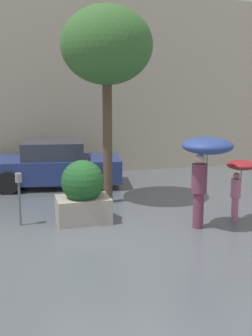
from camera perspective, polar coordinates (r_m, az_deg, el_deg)
The scene contains 8 objects.
ground_plane at distance 8.70m, azimuth -2.23°, elevation -9.03°, with size 40.00×40.00×0.00m, color #51565B.
building_facade at distance 14.58m, azimuth -8.10°, elevation 10.99°, with size 18.00×0.30×6.00m.
planter_box at distance 9.37m, azimuth -5.85°, elevation -3.31°, with size 1.17×0.95×1.39m.
person_adult at distance 8.84m, azimuth 10.72°, elevation 1.66°, with size 1.06×1.06×1.95m.
person_child at distance 9.61m, azimuth 15.17°, elevation -0.74°, with size 0.66×0.66×1.39m.
parked_car_near at distance 12.89m, azimuth -9.69°, elevation 0.37°, with size 4.19×2.45×1.37m.
street_tree at distance 10.69m, azimuth -2.62°, elevation 16.06°, with size 2.26×2.26×4.93m.
parking_meter at distance 9.32m, azimuth -14.31°, elevation -2.60°, with size 0.14×0.14×1.16m.
Camera 1 is at (-1.79, -7.97, 2.98)m, focal length 45.00 mm.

